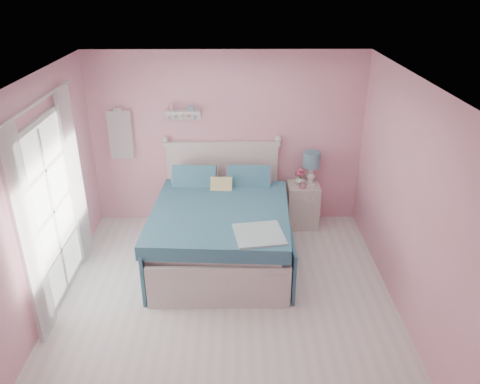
{
  "coord_description": "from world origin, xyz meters",
  "views": [
    {
      "loc": [
        0.13,
        -4.33,
        3.58
      ],
      "look_at": [
        0.18,
        1.2,
        0.94
      ],
      "focal_mm": 35.0,
      "sensor_mm": 36.0,
      "label": 1
    }
  ],
  "objects_px": {
    "bed": "(221,229)",
    "vase": "(300,180)",
    "nightstand": "(302,205)",
    "table_lamp": "(312,162)",
    "teacup": "(302,186)"
  },
  "relations": [
    {
      "from": "nightstand",
      "to": "bed",
      "type": "bearing_deg",
      "value": -144.72
    },
    {
      "from": "nightstand",
      "to": "table_lamp",
      "type": "relative_size",
      "value": 1.35
    },
    {
      "from": "bed",
      "to": "teacup",
      "type": "relative_size",
      "value": 21.35
    },
    {
      "from": "nightstand",
      "to": "teacup",
      "type": "xyz_separation_m",
      "value": [
        -0.04,
        -0.11,
        0.38
      ]
    },
    {
      "from": "table_lamp",
      "to": "vase",
      "type": "bearing_deg",
      "value": -166.25
    },
    {
      "from": "vase",
      "to": "bed",
      "type": "bearing_deg",
      "value": -142.97
    },
    {
      "from": "bed",
      "to": "nightstand",
      "type": "relative_size",
      "value": 3.35
    },
    {
      "from": "vase",
      "to": "teacup",
      "type": "relative_size",
      "value": 1.45
    },
    {
      "from": "nightstand",
      "to": "table_lamp",
      "type": "xyz_separation_m",
      "value": [
        0.1,
        0.05,
        0.68
      ]
    },
    {
      "from": "vase",
      "to": "nightstand",
      "type": "bearing_deg",
      "value": -9.54
    },
    {
      "from": "bed",
      "to": "table_lamp",
      "type": "height_order",
      "value": "bed"
    },
    {
      "from": "bed",
      "to": "vase",
      "type": "distance_m",
      "value": 1.48
    },
    {
      "from": "vase",
      "to": "teacup",
      "type": "height_order",
      "value": "vase"
    },
    {
      "from": "bed",
      "to": "vase",
      "type": "bearing_deg",
      "value": 40.37
    },
    {
      "from": "bed",
      "to": "teacup",
      "type": "distance_m",
      "value": 1.43
    }
  ]
}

